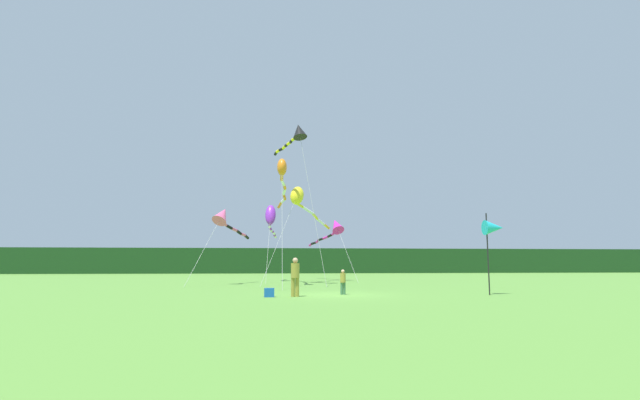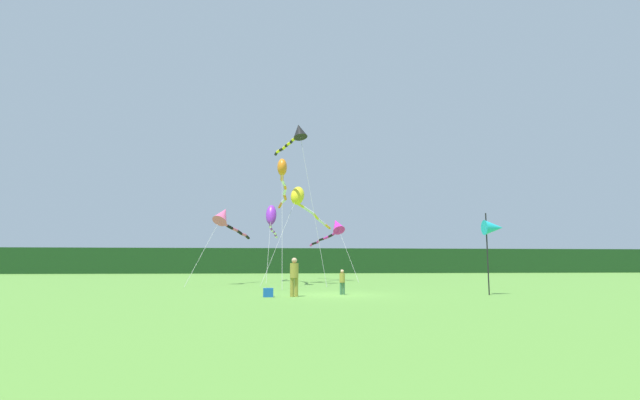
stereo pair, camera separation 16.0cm
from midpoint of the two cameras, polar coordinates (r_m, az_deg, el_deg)
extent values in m
plane|color=#5B9338|center=(22.35, 1.49, -11.23)|extent=(120.00, 120.00, 0.00)
cube|color=#193D19|center=(67.16, -3.70, -7.24)|extent=(108.00, 3.88, 3.39)
cylinder|color=olive|center=(21.06, -3.47, -10.35)|extent=(0.17, 0.17, 0.80)
cylinder|color=olive|center=(21.07, -2.96, -10.35)|extent=(0.17, 0.17, 0.80)
cylinder|color=olive|center=(21.04, -3.20, -8.39)|extent=(0.37, 0.37, 0.64)
sphere|color=tan|center=(21.04, -3.19, -7.20)|extent=(0.23, 0.23, 0.23)
cylinder|color=#3F724C|center=(22.43, 2.39, -10.51)|extent=(0.11, 0.11, 0.55)
cylinder|color=#3F724C|center=(22.45, 2.71, -10.50)|extent=(0.11, 0.11, 0.55)
cylinder|color=olive|center=(22.41, 2.54, -9.25)|extent=(0.25, 0.25, 0.43)
sphere|color=tan|center=(22.41, 2.54, -8.49)|extent=(0.16, 0.16, 0.16)
cube|color=#1959B2|center=(20.97, -6.30, -10.91)|extent=(0.43, 0.34, 0.38)
cylinder|color=black|center=(23.43, 19.19, -6.06)|extent=(0.06, 0.06, 3.75)
cone|color=#1EB7CC|center=(23.63, 19.84, -3.12)|extent=(0.90, 0.70, 0.70)
cylinder|color=#B2B2B2|center=(32.19, -4.92, -4.46)|extent=(2.52, 4.34, 6.29)
ellipsoid|color=yellow|center=(34.69, -2.89, 0.52)|extent=(1.56, 1.75, 1.69)
cylinder|color=yellow|center=(35.16, -2.55, -0.62)|extent=(0.68, 1.20, 0.32)
cylinder|color=white|center=(36.16, -1.61, -1.22)|extent=(1.02, 1.05, 0.58)
cylinder|color=yellow|center=(37.16, -0.74, -1.92)|extent=(0.66, 1.23, 0.49)
cylinder|color=white|center=(38.23, -0.05, -2.58)|extent=(0.87, 1.16, 0.56)
cylinder|color=yellow|center=(39.30, 0.66, -3.15)|extent=(0.73, 1.20, 0.42)
cylinder|color=#B2B2B2|center=(31.38, -13.78, -5.66)|extent=(1.84, 3.37, 4.68)
cone|color=#E5598C|center=(33.08, -11.71, -1.75)|extent=(1.63, 1.82, 1.54)
cylinder|color=#E5598C|center=(33.33, -11.50, -2.76)|extent=(0.43, 0.74, 0.39)
cylinder|color=black|center=(33.88, -10.95, -3.15)|extent=(0.54, 0.71, 0.36)
cylinder|color=#E5598C|center=(34.42, -10.35, -3.46)|extent=(0.49, 0.71, 0.31)
cylinder|color=black|center=(34.98, -9.81, -3.79)|extent=(0.49, 0.73, 0.39)
cylinder|color=#E5598C|center=(35.56, -9.32, -4.07)|extent=(0.45, 0.70, 0.27)
cylinder|color=black|center=(36.15, -8.90, -4.34)|extent=(0.42, 0.74, 0.38)
cylinder|color=#B2B2B2|center=(35.69, -6.33, -5.61)|extent=(0.32, 3.76, 5.19)
ellipsoid|color=purple|center=(37.73, -6.04, -1.77)|extent=(0.92, 1.34, 1.84)
cylinder|color=purple|center=(37.89, -6.10, -2.89)|extent=(0.26, 0.51, 0.28)
cylinder|color=white|center=(38.33, -6.14, -3.10)|extent=(0.20, 0.51, 0.32)
cylinder|color=purple|center=(38.77, -6.08, -3.36)|extent=(0.30, 0.55, 0.34)
cylinder|color=white|center=(39.20, -5.96, -3.59)|extent=(0.27, 0.52, 0.29)
cylinder|color=purple|center=(39.64, -5.82, -3.75)|extent=(0.33, 0.51, 0.25)
cylinder|color=white|center=(40.06, -5.63, -3.92)|extent=(0.35, 0.55, 0.32)
cylinder|color=purple|center=(40.50, -5.54, -4.14)|extent=(0.20, 0.51, 0.32)
cylinder|color=white|center=(40.94, -5.48, -4.33)|extent=(0.31, 0.53, 0.30)
cylinder|color=#B2B2B2|center=(28.24, -4.70, -2.74)|extent=(0.05, 4.36, 7.57)
ellipsoid|color=orange|center=(30.92, -4.71, 3.92)|extent=(0.63, 1.29, 1.39)
cylinder|color=orange|center=(31.30, -4.73, 2.74)|extent=(0.21, 1.02, 0.40)
cylinder|color=white|center=(32.22, -4.60, 2.11)|extent=(0.39, 1.03, 0.37)
cylinder|color=orange|center=(33.15, -4.39, 1.60)|extent=(0.31, 1.01, 0.31)
cylinder|color=white|center=(34.08, -4.41, 1.04)|extent=(0.27, 1.04, 0.45)
cylinder|color=orange|center=(35.01, -4.41, 0.41)|extent=(0.34, 1.04, 0.42)
cylinder|color=white|center=(35.94, -4.52, -0.05)|extent=(0.41, 1.01, 0.30)
cylinder|color=orange|center=(36.85, -4.90, -0.55)|extent=(0.43, 1.05, 0.50)
cylinder|color=#B2B2B2|center=(37.41, 3.08, -6.25)|extent=(1.11, 3.67, 4.51)
cone|color=#E026B2|center=(39.24, 1.85, -3.02)|extent=(1.40, 1.76, 1.56)
cylinder|color=#E026B2|center=(39.60, 1.61, -3.92)|extent=(0.42, 0.94, 0.43)
cylinder|color=black|center=(40.38, 1.12, -4.25)|extent=(0.45, 0.92, 0.33)
cylinder|color=#E026B2|center=(41.15, 0.58, -4.49)|extent=(0.51, 0.91, 0.32)
cylinder|color=black|center=(41.91, 0.01, -4.70)|extent=(0.53, 0.90, 0.30)
cylinder|color=#E026B2|center=(42.70, -0.40, -4.93)|extent=(0.30, 0.92, 0.36)
cylinder|color=black|center=(43.49, -0.82, -5.16)|extent=(0.56, 0.89, 0.31)
cylinder|color=#E026B2|center=(44.28, -1.23, -5.35)|extent=(0.30, 0.91, 0.31)
cylinder|color=#B2B2B2|center=(30.54, -1.10, -0.49)|extent=(1.57, 2.79, 10.36)
cone|color=black|center=(32.85, -2.65, 8.23)|extent=(1.43, 1.52, 1.23)
cylinder|color=black|center=(32.86, -2.88, 7.47)|extent=(0.41, 0.42, 0.25)
cylinder|color=yellow|center=(33.11, -3.28, 7.26)|extent=(0.38, 0.44, 0.26)
cylinder|color=black|center=(33.39, -3.57, 7.01)|extent=(0.31, 0.44, 0.27)
cylinder|color=yellow|center=(33.68, -3.86, 6.76)|extent=(0.38, 0.44, 0.27)
cylinder|color=black|center=(33.96, -4.15, 6.54)|extent=(0.33, 0.42, 0.24)
cylinder|color=yellow|center=(34.25, -4.43, 6.29)|extent=(0.37, 0.46, 0.30)
cylinder|color=black|center=(34.50, -4.78, 6.04)|extent=(0.41, 0.43, 0.26)
cylinder|color=yellow|center=(34.76, -5.15, 5.83)|extent=(0.38, 0.44, 0.27)
cylinder|color=black|center=(35.04, -5.42, 5.57)|extent=(0.32, 0.45, 0.30)
camera|label=1|loc=(0.08, -90.16, 0.02)|focal=26.84mm
camera|label=2|loc=(0.08, 89.84, -0.02)|focal=26.84mm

